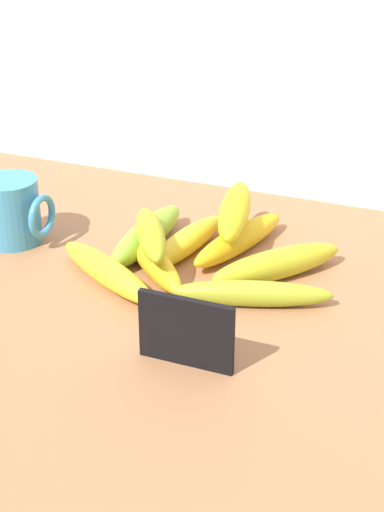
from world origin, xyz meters
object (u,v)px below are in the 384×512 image
coffee_mug (13,211)px  banana_2 (239,239)px  banana_4 (147,235)px  banana_1 (252,293)px  chalkboard_sign (186,334)px  banana_5 (155,263)px  banana_7 (235,211)px  banana_6 (107,272)px  banana_3 (185,242)px  banana_0 (277,264)px  banana_8 (151,234)px

coffee_mug → banana_2: 32.56cm
banana_2 → banana_4: banana_4 is taller
banana_1 → banana_4: 20.79cm
chalkboard_sign → banana_1: 15.05cm
banana_5 → banana_2: bearing=52.1°
chalkboard_sign → banana_1: size_ratio=0.54×
banana_7 → chalkboard_sign: bearing=-81.4°
banana_6 → coffee_mug: bearing=160.9°
banana_3 → banana_2: bearing=28.2°
banana_1 → banana_5: banana_5 is taller
coffee_mug → banana_0: coffee_mug is taller
banana_1 → banana_8: bearing=166.8°
banana_3 → banana_7: (5.72, 4.27, 4.01)cm
chalkboard_sign → banana_6: chalkboard_sign is taller
banana_5 → banana_7: 14.02cm
banana_4 → banana_6: 11.23cm
banana_5 → banana_7: size_ratio=0.91×
coffee_mug → banana_8: bearing=-2.0°
banana_5 → chalkboard_sign: bearing=-56.1°
banana_1 → banana_7: 16.24cm
banana_2 → banana_4: bearing=-162.1°
banana_6 → banana_8: banana_8 is taller
banana_2 → banana_7: banana_7 is taller
banana_6 → banana_0: bearing=26.1°
chalkboard_sign → banana_0: size_ratio=0.57×
banana_4 → banana_8: size_ratio=1.30×
banana_5 → banana_7: bearing=57.1°
banana_0 → banana_3: size_ratio=1.05×
banana_3 → banana_5: bearing=-102.6°
banana_2 → banana_4: size_ratio=1.00×
chalkboard_sign → coffee_mug: bearing=151.2°
banana_3 → banana_7: 8.19cm
banana_6 → banana_8: (3.76, 5.57, 3.56)cm
banana_6 → banana_7: bearing=53.1°
banana_0 → banana_1: banana_0 is taller
banana_1 → banana_8: 16.25cm
banana_0 → banana_2: bearing=143.1°
chalkboard_sign → banana_2: size_ratio=0.56×
banana_1 → banana_6: 19.25cm
chalkboard_sign → coffee_mug: coffee_mug is taller
chalkboard_sign → banana_7: bearing=98.6°
coffee_mug → chalkboard_sign: bearing=-28.8°
coffee_mug → banana_3: coffee_mug is taller
coffee_mug → banana_2: coffee_mug is taller
banana_7 → banana_4: bearing=-157.7°
chalkboard_sign → banana_3: (-10.05, 24.27, -2.04)cm
banana_1 → banana_3: size_ratio=1.09×
banana_3 → banana_4: (-5.68, -0.41, 0.33)cm
chalkboard_sign → banana_8: (-12.51, 18.23, 1.54)cm
banana_4 → chalkboard_sign: bearing=-56.6°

